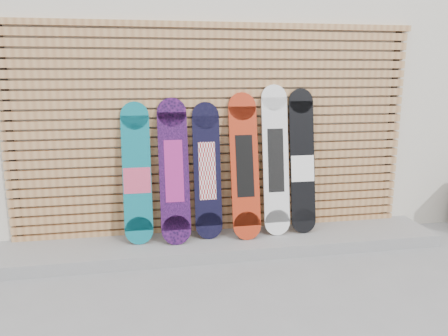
{
  "coord_description": "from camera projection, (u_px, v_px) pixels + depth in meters",
  "views": [
    {
      "loc": [
        -0.88,
        -3.52,
        1.82
      ],
      "look_at": [
        -0.1,
        0.75,
        0.85
      ],
      "focal_mm": 35.0,
      "sensor_mm": 36.0,
      "label": 1
    }
  ],
  "objects": [
    {
      "name": "ground",
      "position": [
        250.0,
        277.0,
        3.93
      ],
      "size": [
        80.0,
        80.0,
        0.0
      ],
      "primitive_type": "plane",
      "color": "gray",
      "rests_on": "ground"
    },
    {
      "name": "building",
      "position": [
        230.0,
        72.0,
        6.98
      ],
      "size": [
        12.0,
        5.0,
        3.6
      ],
      "primitive_type": "cube",
      "color": "beige",
      "rests_on": "ground"
    },
    {
      "name": "concrete_step",
      "position": [
        220.0,
        244.0,
        4.54
      ],
      "size": [
        4.6,
        0.7,
        0.12
      ],
      "primitive_type": "cube",
      "color": "gray",
      "rests_on": "ground"
    },
    {
      "name": "slat_wall",
      "position": [
        215.0,
        130.0,
        4.57
      ],
      "size": [
        4.26,
        0.08,
        2.29
      ],
      "color": "#B17A49",
      "rests_on": "ground"
    },
    {
      "name": "snowboard_0",
      "position": [
        137.0,
        174.0,
        4.34
      ],
      "size": [
        0.28,
        0.29,
        1.4
      ],
      "color": "#0C6A78",
      "rests_on": "concrete_step"
    },
    {
      "name": "snowboard_1",
      "position": [
        174.0,
        171.0,
        4.37
      ],
      "size": [
        0.3,
        0.37,
        1.44
      ],
      "color": "black",
      "rests_on": "concrete_step"
    },
    {
      "name": "snowboard_2",
      "position": [
        207.0,
        171.0,
        4.48
      ],
      "size": [
        0.28,
        0.28,
        1.39
      ],
      "color": "black",
      "rests_on": "concrete_step"
    },
    {
      "name": "snowboard_3",
      "position": [
        245.0,
        166.0,
        4.49
      ],
      "size": [
        0.29,
        0.37,
        1.49
      ],
      "color": "#B12C12",
      "rests_on": "concrete_step"
    },
    {
      "name": "snowboard_4",
      "position": [
        276.0,
        160.0,
        4.57
      ],
      "size": [
        0.27,
        0.3,
        1.56
      ],
      "color": "white",
      "rests_on": "concrete_step"
    },
    {
      "name": "snowboard_5",
      "position": [
        302.0,
        162.0,
        4.63
      ],
      "size": [
        0.27,
        0.29,
        1.52
      ],
      "color": "black",
      "rests_on": "concrete_step"
    }
  ]
}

